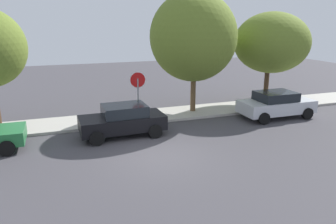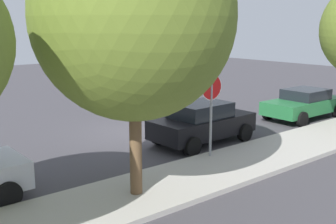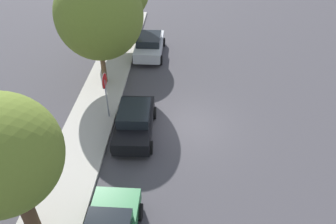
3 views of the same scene
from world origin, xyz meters
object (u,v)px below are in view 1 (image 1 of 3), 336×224
object	(u,v)px
stop_sign	(138,88)
parked_car_black	(123,120)
parked_car_silver	(276,104)
street_tree_mid_block	(272,43)
street_tree_far	(193,37)

from	to	relation	value
stop_sign	parked_car_black	world-z (taller)	stop_sign
stop_sign	parked_car_silver	world-z (taller)	stop_sign
parked_car_silver	street_tree_mid_block	distance (m)	4.07
street_tree_mid_block	street_tree_far	size ratio (longest dim) A/B	0.85
street_tree_mid_block	parked_car_black	bearing A→B (deg)	-165.79
stop_sign	street_tree_far	world-z (taller)	street_tree_far
stop_sign	parked_car_black	distance (m)	2.25
parked_car_silver	street_tree_mid_block	world-z (taller)	street_tree_mid_block
street_tree_far	parked_car_silver	bearing A→B (deg)	-27.50
street_tree_mid_block	street_tree_far	world-z (taller)	street_tree_far
stop_sign	parked_car_black	bearing A→B (deg)	-126.25
stop_sign	street_tree_mid_block	bearing A→B (deg)	5.95
parked_car_silver	street_tree_far	bearing A→B (deg)	152.50
stop_sign	street_tree_mid_block	size ratio (longest dim) A/B	0.47
parked_car_silver	street_tree_far	xyz separation A→B (m)	(-4.15, 2.16, 3.61)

